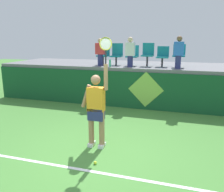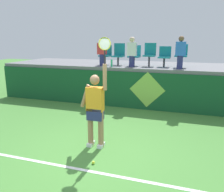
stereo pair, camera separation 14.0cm
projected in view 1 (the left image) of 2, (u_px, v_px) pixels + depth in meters
ground_plane at (97, 153)px, 5.42m from camera, size 40.00×40.00×0.00m
court_back_wall at (134, 90)px, 8.77m from camera, size 11.51×0.20×1.34m
spectator_platform at (142, 66)px, 9.94m from camera, size 11.51×2.99×0.12m
court_baseline_stripe at (83, 170)px, 4.71m from camera, size 10.36×0.08×0.01m
tennis_player at (96, 107)px, 5.52m from camera, size 0.75×0.27×2.54m
tennis_ball at (95, 163)px, 4.92m from camera, size 0.07×0.07×0.07m
water_bottle at (110, 63)px, 8.98m from camera, size 0.07×0.07×0.28m
stadium_chair_0 at (104, 54)px, 9.71m from camera, size 0.44×0.42×0.77m
stadium_chair_1 at (117, 54)px, 9.55m from camera, size 0.44×0.42×0.85m
stadium_chair_2 at (133, 55)px, 9.36m from camera, size 0.44×0.42×0.78m
stadium_chair_3 at (148, 53)px, 9.18m from camera, size 0.44×0.42×0.88m
stadium_chair_4 at (163, 55)px, 9.02m from camera, size 0.44×0.42×0.76m
stadium_chair_5 at (179, 54)px, 8.84m from camera, size 0.44×0.42×0.84m
spectator_0 at (179, 52)px, 8.39m from camera, size 0.34×0.20×1.13m
spectator_1 at (100, 52)px, 9.31m from camera, size 0.34×0.20×1.05m
spectator_2 at (130, 51)px, 8.94m from camera, size 0.34×0.20×1.10m
wall_signage_mount at (145, 109)px, 8.70m from camera, size 1.27×0.01×1.38m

